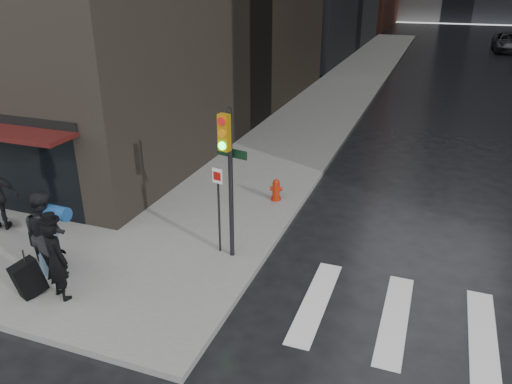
{
  "coord_description": "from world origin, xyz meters",
  "views": [
    {
      "loc": [
        5.31,
        -7.46,
        6.2
      ],
      "look_at": [
        1.41,
        3.1,
        1.3
      ],
      "focal_mm": 35.0,
      "sensor_mm": 36.0,
      "label": 1
    }
  ],
  "objects_px": {
    "man_overcoat": "(50,262)",
    "man_jeans": "(46,232)",
    "traffic_light": "(227,165)",
    "fire_hydrant": "(276,191)",
    "parked_car_6": "(510,42)"
  },
  "relations": [
    {
      "from": "man_jeans",
      "to": "parked_car_6",
      "type": "height_order",
      "value": "man_jeans"
    },
    {
      "from": "man_overcoat",
      "to": "fire_hydrant",
      "type": "distance_m",
      "value": 6.71
    },
    {
      "from": "fire_hydrant",
      "to": "parked_car_6",
      "type": "bearing_deg",
      "value": 76.19
    },
    {
      "from": "man_overcoat",
      "to": "man_jeans",
      "type": "xyz_separation_m",
      "value": [
        -0.74,
        0.74,
        0.17
      ]
    },
    {
      "from": "man_jeans",
      "to": "traffic_light",
      "type": "relative_size",
      "value": 0.55
    },
    {
      "from": "traffic_light",
      "to": "parked_car_6",
      "type": "xyz_separation_m",
      "value": [
        9.32,
        41.16,
        -1.63
      ]
    },
    {
      "from": "fire_hydrant",
      "to": "parked_car_6",
      "type": "height_order",
      "value": "parked_car_6"
    },
    {
      "from": "fire_hydrant",
      "to": "man_jeans",
      "type": "bearing_deg",
      "value": -122.92
    },
    {
      "from": "traffic_light",
      "to": "fire_hydrant",
      "type": "xyz_separation_m",
      "value": [
        0.04,
        3.4,
        -1.98
      ]
    },
    {
      "from": "man_overcoat",
      "to": "traffic_light",
      "type": "bearing_deg",
      "value": -114.41
    },
    {
      "from": "parked_car_6",
      "to": "fire_hydrant",
      "type": "bearing_deg",
      "value": -104.84
    },
    {
      "from": "man_overcoat",
      "to": "man_jeans",
      "type": "bearing_deg",
      "value": -24.65
    },
    {
      "from": "man_overcoat",
      "to": "traffic_light",
      "type": "xyz_separation_m",
      "value": [
        2.7,
        2.7,
        1.47
      ]
    },
    {
      "from": "fire_hydrant",
      "to": "man_overcoat",
      "type": "bearing_deg",
      "value": -114.15
    },
    {
      "from": "man_jeans",
      "to": "parked_car_6",
      "type": "bearing_deg",
      "value": -94.24
    }
  ]
}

